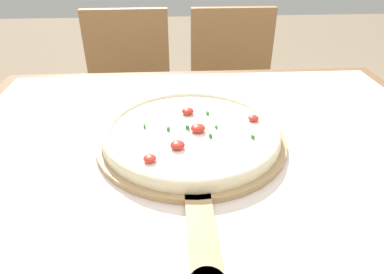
% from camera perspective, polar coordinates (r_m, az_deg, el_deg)
% --- Properties ---
extents(dining_table, '(1.19, 0.98, 0.76)m').
position_cam_1_polar(dining_table, '(0.79, 2.28, -9.32)').
color(dining_table, brown).
rests_on(dining_table, ground_plane).
extents(towel_cloth, '(1.11, 0.90, 0.00)m').
position_cam_1_polar(towel_cloth, '(0.72, 2.47, -2.38)').
color(towel_cloth, silver).
rests_on(towel_cloth, dining_table).
extents(pizza_peel, '(0.41, 0.59, 0.01)m').
position_cam_1_polar(pizza_peel, '(0.73, -0.06, -1.09)').
color(pizza_peel, tan).
rests_on(pizza_peel, towel_cloth).
extents(pizza, '(0.38, 0.38, 0.03)m').
position_cam_1_polar(pizza, '(0.74, -0.14, 0.86)').
color(pizza, beige).
rests_on(pizza, pizza_peel).
extents(chair_left, '(0.41, 0.41, 0.88)m').
position_cam_1_polar(chair_left, '(1.63, -10.33, 6.69)').
color(chair_left, '#A37547').
rests_on(chair_left, ground_plane).
extents(chair_right, '(0.40, 0.40, 0.88)m').
position_cam_1_polar(chair_right, '(1.64, 6.73, 7.18)').
color(chair_right, '#A37547').
rests_on(chair_right, ground_plane).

